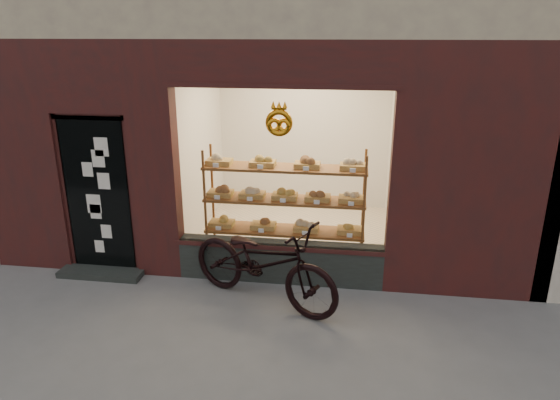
# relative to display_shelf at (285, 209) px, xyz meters

# --- Properties ---
(ground) EXTENTS (90.00, 90.00, 0.00)m
(ground) POSITION_rel_display_shelf_xyz_m (-0.45, -2.55, -0.87)
(ground) COLOR slate
(display_shelf) EXTENTS (2.20, 0.45, 1.70)m
(display_shelf) POSITION_rel_display_shelf_xyz_m (0.00, 0.00, 0.00)
(display_shelf) COLOR brown
(display_shelf) RESTS_ON ground
(bicycle) EXTENTS (2.17, 1.52, 1.08)m
(bicycle) POSITION_rel_display_shelf_xyz_m (-0.12, -1.02, -0.33)
(bicycle) COLOR black
(bicycle) RESTS_ON ground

